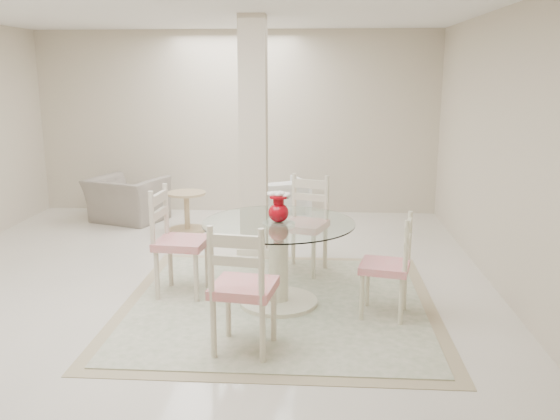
# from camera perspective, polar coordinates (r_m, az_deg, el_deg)

# --- Properties ---
(ground) EXTENTS (7.00, 7.00, 0.00)m
(ground) POSITION_cam_1_polar(r_m,az_deg,el_deg) (5.88, -8.71, -7.81)
(ground) COLOR white
(ground) RESTS_ON ground
(room_shell) EXTENTS (6.02, 7.02, 2.71)m
(room_shell) POSITION_cam_1_polar(r_m,az_deg,el_deg) (5.51, -9.38, 10.54)
(room_shell) COLOR beige
(room_shell) RESTS_ON ground
(column) EXTENTS (0.30, 0.30, 2.70)m
(column) POSITION_cam_1_polar(r_m,az_deg,el_deg) (6.74, -2.55, 6.83)
(column) COLOR beige
(column) RESTS_ON ground
(area_rug) EXTENTS (2.86, 2.86, 0.02)m
(area_rug) POSITION_cam_1_polar(r_m,az_deg,el_deg) (5.51, -0.14, -9.03)
(area_rug) COLOR tan
(area_rug) RESTS_ON ground
(dining_table) EXTENTS (1.36, 1.36, 0.79)m
(dining_table) POSITION_cam_1_polar(r_m,az_deg,el_deg) (5.38, -0.14, -5.16)
(dining_table) COLOR beige
(dining_table) RESTS_ON ground
(red_vase) EXTENTS (0.21, 0.18, 0.28)m
(red_vase) POSITION_cam_1_polar(r_m,az_deg,el_deg) (5.24, -0.14, 0.24)
(red_vase) COLOR #9D040F
(red_vase) RESTS_ON dining_table
(dining_chair_east) EXTENTS (0.48, 0.48, 1.01)m
(dining_chair_east) POSITION_cam_1_polar(r_m,az_deg,el_deg) (5.17, 10.79, -4.63)
(dining_chair_east) COLOR beige
(dining_chair_east) RESTS_ON ground
(dining_chair_north) EXTENTS (0.58, 0.58, 1.13)m
(dining_chair_north) POSITION_cam_1_polar(r_m,az_deg,el_deg) (6.28, 2.49, -0.65)
(dining_chair_north) COLOR beige
(dining_chair_north) RESTS_ON ground
(dining_chair_west) EXTENTS (0.50, 0.50, 1.15)m
(dining_chair_west) POSITION_cam_1_polar(r_m,az_deg,el_deg) (5.67, -10.19, -2.25)
(dining_chair_west) COLOR beige
(dining_chair_west) RESTS_ON ground
(dining_chair_south) EXTENTS (0.51, 0.51, 1.14)m
(dining_chair_south) POSITION_cam_1_polar(r_m,az_deg,el_deg) (4.39, -3.76, -6.72)
(dining_chair_south) COLOR beige
(dining_chair_south) RESTS_ON ground
(recliner_taupe) EXTENTS (1.20, 1.12, 0.63)m
(recliner_taupe) POSITION_cam_1_polar(r_m,az_deg,el_deg) (8.73, -14.51, 0.99)
(recliner_taupe) COLOR gray
(recliner_taupe) RESTS_ON ground
(armchair_white) EXTENTS (0.94, 0.95, 0.66)m
(armchair_white) POSITION_cam_1_polar(r_m,az_deg,el_deg) (8.24, -0.14, 0.80)
(armchair_white) COLOR white
(armchair_white) RESTS_ON ground
(side_table) EXTENTS (0.51, 0.51, 0.54)m
(side_table) POSITION_cam_1_polar(r_m,az_deg,el_deg) (8.02, -8.94, -0.32)
(side_table) COLOR tan
(side_table) RESTS_ON ground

